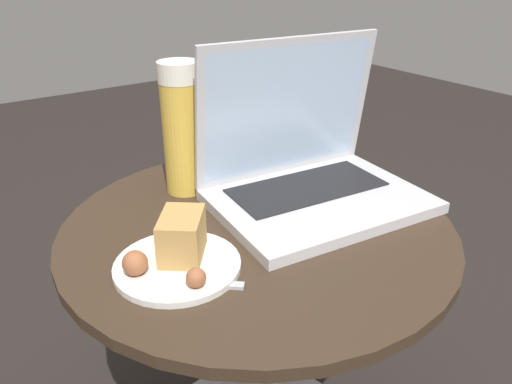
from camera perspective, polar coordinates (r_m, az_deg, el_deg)
table at (r=0.88m, az=0.16°, el=-13.62°), size 0.61×0.61×0.52m
laptop at (r=0.84m, az=5.94°, el=2.64°), size 0.36×0.28×0.26m
beer_glass at (r=0.86m, az=-8.45°, el=7.16°), size 0.07×0.07×0.23m
snack_plate at (r=0.68m, az=-8.96°, el=-6.81°), size 0.17×0.17×0.07m
fork at (r=0.66m, az=-9.66°, el=-10.03°), size 0.13×0.12×0.00m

